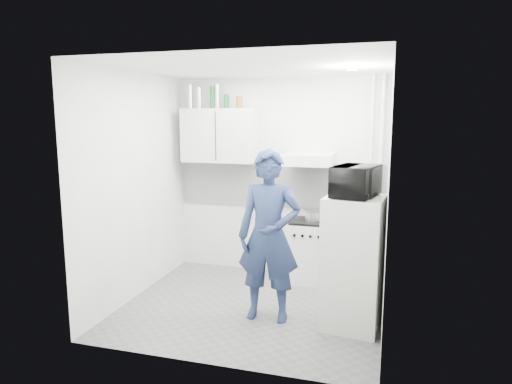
# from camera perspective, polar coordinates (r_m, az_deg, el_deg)

# --- Properties ---
(floor) EXTENTS (2.80, 2.80, 0.00)m
(floor) POSITION_cam_1_polar(r_m,az_deg,el_deg) (5.24, -0.53, -14.15)
(floor) COLOR #606060
(floor) RESTS_ON ground
(ceiling) EXTENTS (2.80, 2.80, 0.00)m
(ceiling) POSITION_cam_1_polar(r_m,az_deg,el_deg) (4.83, -0.58, 15.39)
(ceiling) COLOR white
(ceiling) RESTS_ON wall_back
(wall_back) EXTENTS (2.80, 0.00, 2.80)m
(wall_back) POSITION_cam_1_polar(r_m,az_deg,el_deg) (6.07, 2.83, 1.85)
(wall_back) COLOR silver
(wall_back) RESTS_ON floor
(wall_left) EXTENTS (0.00, 2.60, 2.60)m
(wall_left) POSITION_cam_1_polar(r_m,az_deg,el_deg) (5.44, -14.84, 0.67)
(wall_left) COLOR silver
(wall_left) RESTS_ON floor
(wall_right) EXTENTS (0.00, 2.60, 2.60)m
(wall_right) POSITION_cam_1_polar(r_m,az_deg,el_deg) (4.67, 16.13, -0.77)
(wall_right) COLOR silver
(wall_right) RESTS_ON floor
(person) EXTENTS (0.67, 0.46, 1.78)m
(person) POSITION_cam_1_polar(r_m,az_deg,el_deg) (4.69, 1.62, -5.51)
(person) COLOR #1F2C4D
(person) RESTS_ON floor
(stove) EXTENTS (0.48, 0.48, 0.77)m
(stove) POSITION_cam_1_polar(r_m,az_deg,el_deg) (5.93, 6.69, -7.43)
(stove) COLOR white
(stove) RESTS_ON floor
(fridge) EXTENTS (0.62, 0.62, 1.33)m
(fridge) POSITION_cam_1_polar(r_m,az_deg,el_deg) (4.67, 12.04, -8.64)
(fridge) COLOR beige
(fridge) RESTS_ON floor
(stove_top) EXTENTS (0.46, 0.46, 0.03)m
(stove_top) POSITION_cam_1_polar(r_m,az_deg,el_deg) (5.83, 6.76, -3.66)
(stove_top) COLOR black
(stove_top) RESTS_ON stove
(saucepan) EXTENTS (0.20, 0.20, 0.11)m
(saucepan) POSITION_cam_1_polar(r_m,az_deg,el_deg) (5.82, 7.13, -2.99)
(saucepan) COLOR silver
(saucepan) RESTS_ON stove_top
(microwave) EXTENTS (0.61, 0.48, 0.30)m
(microwave) POSITION_cam_1_polar(r_m,az_deg,el_deg) (4.49, 12.39, 1.32)
(microwave) COLOR black
(microwave) RESTS_ON fridge
(bottle_a) EXTENTS (0.07, 0.07, 0.32)m
(bottle_a) POSITION_cam_1_polar(r_m,az_deg,el_deg) (6.23, -8.26, 11.71)
(bottle_a) COLOR silver
(bottle_a) RESTS_ON upper_cabinet
(bottle_b) EXTENTS (0.07, 0.07, 0.28)m
(bottle_b) POSITION_cam_1_polar(r_m,az_deg,el_deg) (6.18, -7.14, 11.59)
(bottle_b) COLOR silver
(bottle_b) RESTS_ON upper_cabinet
(bottle_c) EXTENTS (0.07, 0.07, 0.29)m
(bottle_c) POSITION_cam_1_polar(r_m,az_deg,el_deg) (6.11, -5.46, 11.68)
(bottle_c) COLOR #144C1E
(bottle_c) RESTS_ON upper_cabinet
(bottle_d) EXTENTS (0.07, 0.07, 0.31)m
(bottle_d) POSITION_cam_1_polar(r_m,az_deg,el_deg) (6.09, -4.88, 11.82)
(bottle_d) COLOR silver
(bottle_d) RESTS_ON upper_cabinet
(canister_a) EXTENTS (0.07, 0.07, 0.18)m
(canister_a) POSITION_cam_1_polar(r_m,az_deg,el_deg) (6.04, -3.71, 11.24)
(canister_a) COLOR #144C1E
(canister_a) RESTS_ON upper_cabinet
(canister_b) EXTENTS (0.08, 0.08, 0.16)m
(canister_b) POSITION_cam_1_polar(r_m,az_deg,el_deg) (5.98, -2.12, 11.14)
(canister_b) COLOR brown
(canister_b) RESTS_ON upper_cabinet
(upper_cabinet) EXTENTS (1.00, 0.35, 0.70)m
(upper_cabinet) POSITION_cam_1_polar(r_m,az_deg,el_deg) (6.07, -4.47, 7.05)
(upper_cabinet) COLOR beige
(upper_cabinet) RESTS_ON wall_back
(range_hood) EXTENTS (0.60, 0.50, 0.14)m
(range_hood) POSITION_cam_1_polar(r_m,az_deg,el_deg) (5.71, 6.68, 4.05)
(range_hood) COLOR white
(range_hood) RESTS_ON wall_back
(backsplash) EXTENTS (2.74, 0.03, 0.60)m
(backsplash) POSITION_cam_1_polar(r_m,az_deg,el_deg) (6.07, 2.79, 0.90)
(backsplash) COLOR white
(backsplash) RESTS_ON wall_back
(pipe_a) EXTENTS (0.05, 0.05, 2.60)m
(pipe_a) POSITION_cam_1_polar(r_m,az_deg,el_deg) (5.83, 15.18, 1.23)
(pipe_a) COLOR white
(pipe_a) RESTS_ON floor
(pipe_b) EXTENTS (0.04, 0.04, 2.60)m
(pipe_b) POSITION_cam_1_polar(r_m,az_deg,el_deg) (5.83, 14.00, 1.28)
(pipe_b) COLOR white
(pipe_b) RESTS_ON floor
(ceiling_spot_fixture) EXTENTS (0.10, 0.10, 0.02)m
(ceiling_spot_fixture) POSITION_cam_1_polar(r_m,az_deg,el_deg) (4.84, 11.94, 14.83)
(ceiling_spot_fixture) COLOR white
(ceiling_spot_fixture) RESTS_ON ceiling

